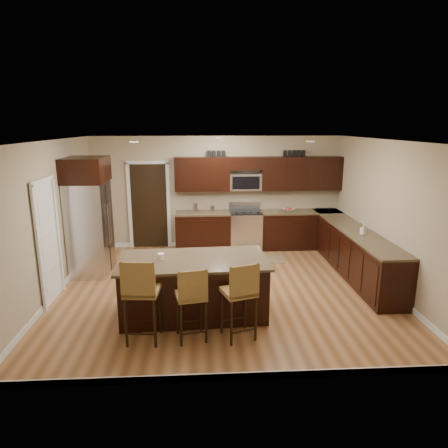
{
  "coord_description": "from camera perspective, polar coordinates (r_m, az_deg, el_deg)",
  "views": [
    {
      "loc": [
        -0.4,
        -6.89,
        2.96
      ],
      "look_at": [
        0.04,
        0.4,
        1.14
      ],
      "focal_mm": 32.0,
      "sensor_mm": 36.0,
      "label": 1
    }
  ],
  "objects": [
    {
      "name": "floor",
      "position": [
        7.51,
        -0.09,
        -9.19
      ],
      "size": [
        6.0,
        6.0,
        0.0
      ],
      "primitive_type": "plane",
      "color": "#9B673D",
      "rests_on": "ground"
    },
    {
      "name": "ceiling",
      "position": [
        6.91,
        -0.1,
        11.86
      ],
      "size": [
        6.0,
        6.0,
        0.0
      ],
      "primitive_type": "plane",
      "rotation": [
        3.14,
        0.0,
        0.0
      ],
      "color": "silver",
      "rests_on": "wall_back"
    },
    {
      "name": "wall_back",
      "position": [
        9.78,
        -1.04,
        4.55
      ],
      "size": [
        6.0,
        0.0,
        6.0
      ],
      "primitive_type": "plane",
      "rotation": [
        1.57,
        0.0,
        0.0
      ],
      "color": "tan",
      "rests_on": "floor"
    },
    {
      "name": "wall_left",
      "position": [
        7.54,
        -23.51,
        0.5
      ],
      "size": [
        0.0,
        5.5,
        5.5
      ],
      "primitive_type": "plane",
      "rotation": [
        1.57,
        0.0,
        1.57
      ],
      "color": "tan",
      "rests_on": "floor"
    },
    {
      "name": "wall_right",
      "position": [
        7.85,
        22.33,
        1.12
      ],
      "size": [
        0.0,
        5.5,
        5.5
      ],
      "primitive_type": "plane",
      "rotation": [
        1.57,
        0.0,
        -1.57
      ],
      "color": "tan",
      "rests_on": "floor"
    },
    {
      "name": "base_cabinets",
      "position": [
        9.0,
        11.54,
        -2.38
      ],
      "size": [
        4.02,
        3.96,
        0.92
      ],
      "color": "black",
      "rests_on": "floor"
    },
    {
      "name": "upper_cabinets",
      "position": [
        9.65,
        5.24,
        7.3
      ],
      "size": [
        4.0,
        0.33,
        0.8
      ],
      "color": "black",
      "rests_on": "wall_back"
    },
    {
      "name": "range",
      "position": [
        9.73,
        3.06,
        -0.81
      ],
      "size": [
        0.76,
        0.64,
        1.11
      ],
      "color": "silver",
      "rests_on": "floor"
    },
    {
      "name": "microwave",
      "position": [
        9.65,
        3.05,
        6.02
      ],
      "size": [
        0.76,
        0.31,
        0.4
      ],
      "primitive_type": "cube",
      "color": "silver",
      "rests_on": "upper_cabinets"
    },
    {
      "name": "doorway",
      "position": [
        9.89,
        -10.63,
        2.54
      ],
      "size": [
        0.85,
        0.03,
        2.06
      ],
      "primitive_type": "cube",
      "color": "black",
      "rests_on": "floor"
    },
    {
      "name": "pantry_door",
      "position": [
        7.34,
        -23.89,
        -2.55
      ],
      "size": [
        0.03,
        0.8,
        2.04
      ],
      "primitive_type": "cube",
      "color": "white",
      "rests_on": "floor"
    },
    {
      "name": "letter_decor",
      "position": [
        9.59,
        4.44,
        10.01
      ],
      "size": [
        2.2,
        0.03,
        0.15
      ],
      "primitive_type": null,
      "color": "black",
      "rests_on": "upper_cabinets"
    },
    {
      "name": "island",
      "position": [
        6.45,
        -4.34,
        -9.14
      ],
      "size": [
        2.37,
        1.32,
        0.92
      ],
      "rotation": [
        0.0,
        0.0,
        0.05
      ],
      "color": "black",
      "rests_on": "floor"
    },
    {
      "name": "stool_left",
      "position": [
        5.59,
        -11.78,
        -9.4
      ],
      "size": [
        0.5,
        0.5,
        1.23
      ],
      "rotation": [
        0.0,
        0.0,
        -0.09
      ],
      "color": "olive",
      "rests_on": "floor"
    },
    {
      "name": "stool_mid",
      "position": [
        5.58,
        -4.64,
        -10.2
      ],
      "size": [
        0.48,
        0.48,
        1.09
      ],
      "rotation": [
        0.0,
        0.0,
        0.19
      ],
      "color": "olive",
      "rests_on": "floor"
    },
    {
      "name": "stool_right",
      "position": [
        5.58,
        2.38,
        -9.7
      ],
      "size": [
        0.54,
        0.54,
        1.15
      ],
      "rotation": [
        0.0,
        0.0,
        0.32
      ],
      "color": "olive",
      "rests_on": "floor"
    },
    {
      "name": "refrigerator",
      "position": [
        8.38,
        -18.7,
        1.17
      ],
      "size": [
        0.79,
        1.0,
        2.35
      ],
      "color": "silver",
      "rests_on": "floor"
    },
    {
      "name": "floor_mat",
      "position": [
        9.16,
        5.63,
        -4.86
      ],
      "size": [
        1.04,
        0.77,
        0.01
      ],
      "primitive_type": "cube",
      "rotation": [
        0.0,
        0.0,
        -0.14
      ],
      "color": "brown",
      "rests_on": "floor"
    },
    {
      "name": "fruit_bowl",
      "position": [
        9.79,
        9.17,
        2.01
      ],
      "size": [
        0.3,
        0.3,
        0.06
      ],
      "primitive_type": "imported",
      "rotation": [
        0.0,
        0.0,
        0.14
      ],
      "color": "silver",
      "rests_on": "base_cabinets"
    },
    {
      "name": "soap_bottle",
      "position": [
        8.08,
        19.27,
        -0.73
      ],
      "size": [
        0.11,
        0.11,
        0.19
      ],
      "primitive_type": "imported",
      "rotation": [
        0.0,
        0.0,
        0.4
      ],
      "color": "#B2B2B2",
      "rests_on": "base_cabinets"
    },
    {
      "name": "canister_tall",
      "position": [
        9.54,
        -4.12,
        2.32
      ],
      "size": [
        0.12,
        0.12,
        0.22
      ],
      "primitive_type": "cylinder",
      "color": "silver",
      "rests_on": "base_cabinets"
    },
    {
      "name": "canister_short",
      "position": [
        9.55,
        -1.69,
        2.18
      ],
      "size": [
        0.11,
        0.11,
        0.16
      ],
      "primitive_type": "cylinder",
      "color": "silver",
      "rests_on": "base_cabinets"
    },
    {
      "name": "island_jar",
      "position": [
        6.29,
        -9.0,
        -4.62
      ],
      "size": [
        0.1,
        0.1,
        0.1
      ],
      "primitive_type": "cylinder",
      "color": "white",
      "rests_on": "island"
    }
  ]
}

